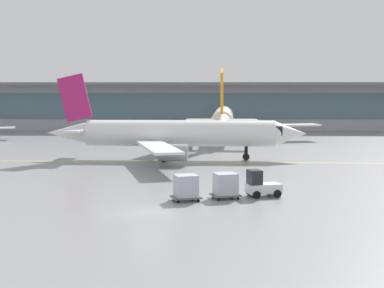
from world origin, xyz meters
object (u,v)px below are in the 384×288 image
(taxiing_regional_jet, at_px, (177,134))
(cargo_dolly_trailing, at_px, (186,187))
(gate_airplane_1, at_px, (223,119))
(cargo_dolly_lead, at_px, (225,185))
(baggage_tug, at_px, (261,185))

(taxiing_regional_jet, xyz_separation_m, cargo_dolly_trailing, (1.72, -24.14, -1.98))
(cargo_dolly_trailing, bearing_deg, taxiing_regional_jet, 77.68)
(gate_airplane_1, height_order, taxiing_regional_jet, gate_airplane_1)
(gate_airplane_1, relative_size, taxiing_regional_jet, 1.11)
(gate_airplane_1, height_order, cargo_dolly_lead, gate_airplane_1)
(cargo_dolly_lead, bearing_deg, taxiing_regional_jet, 85.00)
(baggage_tug, relative_size, cargo_dolly_trailing, 1.17)
(taxiing_regional_jet, bearing_deg, cargo_dolly_trailing, -84.28)
(gate_airplane_1, xyz_separation_m, cargo_dolly_trailing, (-4.59, -50.03, -2.30))
(cargo_dolly_lead, xyz_separation_m, cargo_dolly_trailing, (-2.97, -0.87, 0.00))
(cargo_dolly_trailing, bearing_deg, baggage_tug, -0.00)
(cargo_dolly_lead, height_order, cargo_dolly_trailing, same)
(baggage_tug, bearing_deg, gate_airplane_1, 74.95)
(baggage_tug, xyz_separation_m, cargo_dolly_lead, (-2.75, -0.81, 0.16))
(taxiing_regional_jet, bearing_deg, cargo_dolly_lead, -76.97)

